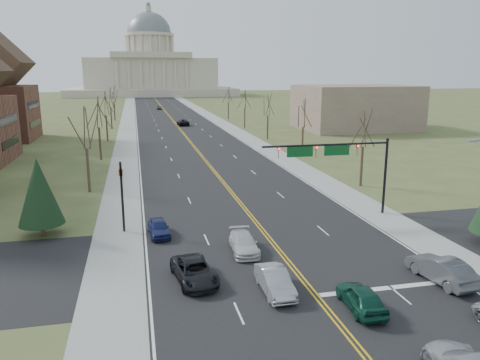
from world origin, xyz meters
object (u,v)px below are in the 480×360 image
signal_left (122,189)px  car_sb_outer_lead (194,271)px  car_nb_inner_lead (361,297)px  car_sb_inner_lead (275,281)px  car_sb_outer_second (159,228)px  car_sb_inner_second (244,243)px  signal_mast (336,156)px  car_nb_outer_lead (441,269)px  car_far_nb (183,122)px  car_far_sb (159,108)px

signal_left → car_sb_outer_lead: signal_left is taller
car_nb_inner_lead → car_sb_inner_lead: size_ratio=0.96×
signal_left → car_sb_outer_second: signal_left is taller
car_sb_outer_lead → car_sb_inner_second: (4.25, 4.24, -0.03)m
signal_mast → car_sb_inner_second: size_ratio=2.63×
car_nb_outer_lead → car_sb_inner_second: bearing=-41.4°
car_sb_inner_second → car_sb_outer_lead: bearing=-131.6°
signal_left → car_sb_inner_lead: bearing=-55.7°
car_sb_outer_second → car_far_nb: (10.17, 79.87, 0.11)m
car_nb_inner_lead → car_far_sb: car_nb_inner_lead is taller
car_sb_outer_second → car_far_nb: car_far_nb is taller
car_sb_inner_lead → car_sb_inner_second: car_sb_inner_lead is taller
signal_mast → car_far_sb: size_ratio=3.03×
signal_mast → car_far_nb: (-5.97, 78.20, -4.96)m
car_nb_outer_lead → car_sb_outer_second: (-17.25, 12.70, -0.15)m
signal_left → car_sb_inner_second: size_ratio=1.30×
car_nb_inner_lead → car_sb_inner_lead: car_sb_inner_lead is taller
car_nb_outer_lead → car_sb_outer_lead: bearing=-19.5°
signal_mast → car_sb_outer_lead: size_ratio=2.42×
car_far_sb → car_nb_inner_lead: bearing=-88.1°
car_nb_inner_lead → car_far_nb: bearing=-87.0°
car_nb_inner_lead → car_sb_outer_second: car_nb_inner_lead is taller
car_nb_outer_lead → car_nb_inner_lead: bearing=11.3°
car_far_sb → signal_left: bearing=-93.9°
signal_left → car_sb_inner_second: signal_left is taller
car_sb_inner_second → car_far_sb: (0.98, 135.60, 0.01)m
car_sb_inner_second → car_far_nb: car_far_nb is taller
car_nb_outer_lead → car_sb_outer_second: 21.42m
car_nb_inner_lead → car_far_sb: bearing=-85.8°
car_nb_inner_lead → car_sb_inner_lead: (-4.16, 3.10, 0.01)m
car_far_nb → car_far_sb: size_ratio=1.42×
car_sb_outer_second → car_far_sb: size_ratio=0.99×
car_nb_outer_lead → car_sb_inner_second: size_ratio=1.09×
signal_mast → signal_left: signal_mast is taller
car_nb_outer_lead → car_far_sb: bearing=-92.8°
car_nb_outer_lead → car_far_nb: 92.84m
car_nb_inner_lead → car_nb_outer_lead: car_nb_outer_lead is taller
signal_left → car_far_nb: size_ratio=1.06×
car_sb_inner_lead → car_sb_outer_second: size_ratio=1.11×
car_nb_inner_lead → car_sb_outer_lead: bearing=-30.1°
car_sb_inner_lead → car_sb_inner_second: (-0.35, 6.82, -0.06)m
car_sb_outer_lead → car_far_sb: (5.23, 139.84, -0.01)m
car_sb_outer_second → car_far_sb: (7.01, 130.61, 0.00)m
signal_mast → car_sb_inner_second: 13.13m
car_nb_inner_lead → car_far_sb: size_ratio=1.06×
car_far_nb → car_far_sb: car_far_nb is taller
car_sb_outer_lead → car_sb_inner_second: car_sb_outer_lead is taller
car_nb_inner_lead → car_sb_outer_second: size_ratio=1.06×
car_nb_inner_lead → car_sb_outer_lead: 10.45m
car_far_nb → car_far_sb: 50.84m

